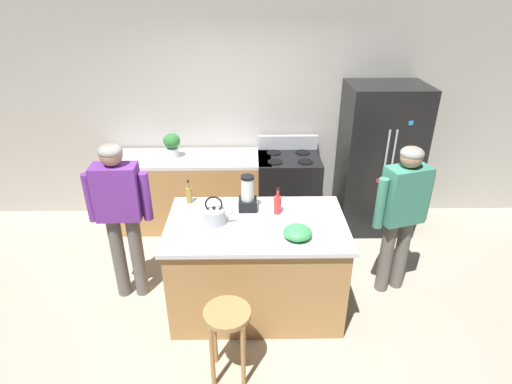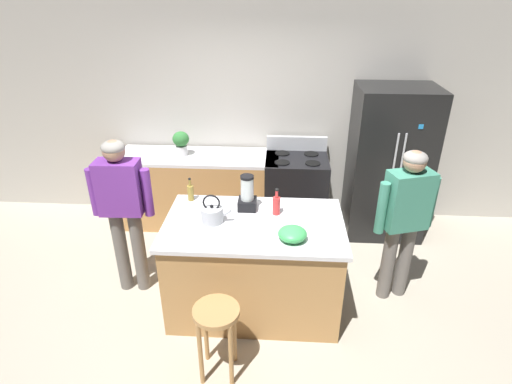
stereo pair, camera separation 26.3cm
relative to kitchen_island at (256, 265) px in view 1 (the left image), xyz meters
name	(u,v)px [view 1 (the left image)]	position (x,y,z in m)	size (l,w,h in m)	color
ground_plane	(256,304)	(0.00, 0.00, -0.47)	(14.00, 14.00, 0.00)	#B2A893
back_wall	(254,115)	(0.00, 1.95, 0.88)	(8.00, 0.10, 2.70)	#BCB7AD
kitchen_island	(256,265)	(0.00, 0.00, 0.00)	(1.60, 0.98, 0.94)	#B7844C
back_counter_run	(192,191)	(-0.80, 1.55, 0.00)	(2.00, 0.64, 0.94)	#B7844C
refrigerator	(378,160)	(1.51, 1.50, 0.44)	(0.90, 0.73, 1.83)	black
stove_range	(288,191)	(0.42, 1.52, 0.01)	(0.76, 0.65, 1.12)	black
person_by_island_left	(120,209)	(-1.26, 0.19, 0.51)	(0.59, 0.23, 1.62)	#66605B
person_by_sink_right	(402,208)	(1.38, 0.24, 0.47)	(0.59, 0.33, 1.56)	#66605B
bar_stool	(228,326)	(-0.23, -0.81, 0.04)	(0.36, 0.36, 0.66)	#B7844C
potted_plant	(172,144)	(-0.99, 1.55, 0.64)	(0.20, 0.20, 0.30)	silver
blender_appliance	(248,195)	(-0.08, 0.24, 0.61)	(0.17, 0.17, 0.34)	black
bottle_soda	(278,204)	(0.20, 0.16, 0.56)	(0.07, 0.07, 0.26)	red
bottle_vinegar	(189,195)	(-0.64, 0.38, 0.56)	(0.06, 0.06, 0.24)	olive
mixing_bowl	(297,232)	(0.34, -0.25, 0.52)	(0.24, 0.24, 0.11)	#3FB259
tea_kettle	(214,215)	(-0.37, -0.01, 0.55)	(0.28, 0.20, 0.27)	#B7BABF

